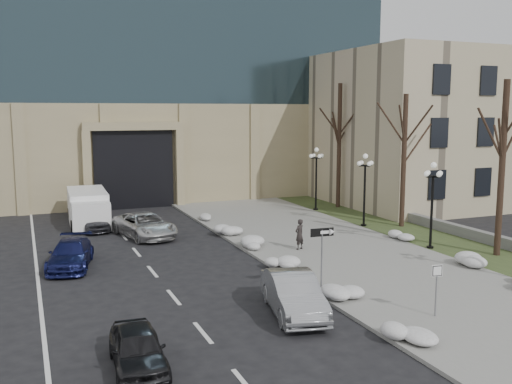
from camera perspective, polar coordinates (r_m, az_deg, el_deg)
ground at (r=18.25m, az=21.78°, el=-16.60°), size 160.00×160.00×0.00m
sidewalk at (r=30.84m, az=8.26°, el=-5.83°), size 9.00×40.00×0.12m
curb at (r=28.87m, az=0.49°, el=-6.69°), size 0.30×40.00×0.14m
grass_strip at (r=34.54m, az=17.62°, el=-4.64°), size 4.00×40.00×0.10m
stone_wall at (r=37.24m, az=18.04°, el=-3.27°), size 0.50×30.00×0.70m
classical_building at (r=52.18m, az=18.21°, el=6.13°), size 22.00×18.12×12.00m
car_a at (r=17.43m, az=-11.74°, el=-15.11°), size 1.69×3.75×1.25m
car_b at (r=21.34m, az=3.77°, el=-10.16°), size 2.55×4.88×1.53m
car_c at (r=28.78m, az=-18.05°, el=-5.94°), size 2.77×4.81×1.31m
car_d at (r=34.53m, az=-11.07°, el=-3.27°), size 3.48×5.58×1.44m
car_e at (r=37.15m, az=-16.01°, el=-2.75°), size 1.95×3.93×1.29m
pedestrian at (r=30.50m, az=4.36°, el=-4.24°), size 0.70×0.60×1.63m
box_truck at (r=39.35m, az=-16.44°, el=-1.57°), size 2.65×6.93×2.17m
one_way_sign at (r=23.12m, az=7.02°, el=-4.77°), size 1.05×0.29×2.81m
keep_sign at (r=21.58m, az=17.62°, el=-8.33°), size 0.43×0.10×2.02m
snow_clump_b at (r=19.65m, az=14.77°, el=-13.50°), size 1.10×1.60×0.36m
snow_clump_c at (r=23.18m, az=8.50°, el=-9.94°), size 1.10×1.60×0.36m
snow_clump_d at (r=27.07m, az=2.82°, el=-7.21°), size 1.10×1.60×0.36m
snow_clump_e at (r=30.83m, az=-0.55°, el=-5.29°), size 1.10×1.60×0.36m
snow_clump_f at (r=34.30m, az=-2.92°, el=-3.92°), size 1.10×1.60×0.36m
snow_clump_g at (r=38.96m, az=-4.99°, el=-2.48°), size 1.10×1.60×0.36m
snow_clump_i at (r=29.52m, az=20.67°, el=-6.43°), size 1.10×1.60×0.36m
snow_clump_j at (r=33.81m, az=13.92°, el=-4.33°), size 1.10×1.60×0.36m
lamppost_b at (r=31.80m, az=17.23°, el=-0.16°), size 1.18×1.18×4.76m
lamppost_c at (r=36.99m, az=10.83°, el=1.18°), size 1.18×1.18×4.76m
lamppost_d at (r=42.54m, az=6.05°, el=2.17°), size 1.18×1.18×4.76m
tree_near at (r=31.20m, az=23.50°, el=4.47°), size 3.20×3.20×9.00m
tree_mid at (r=37.23m, az=14.62°, el=4.86°), size 3.20×3.20×8.50m
tree_far at (r=43.86m, az=8.34°, el=6.34°), size 3.20×3.20×9.50m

